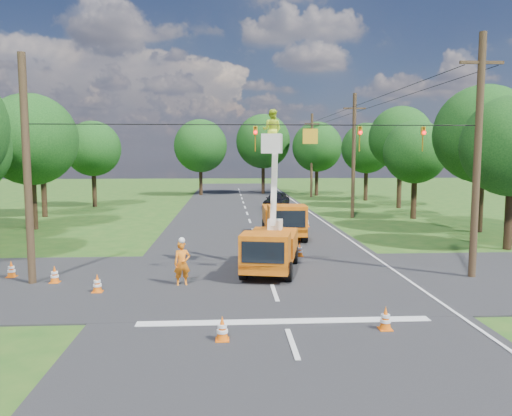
{
  "coord_description": "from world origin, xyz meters",
  "views": [
    {
      "loc": [
        -1.74,
        -17.91,
        5.13
      ],
      "look_at": [
        -0.36,
        5.57,
        2.6
      ],
      "focal_mm": 35.0,
      "sensor_mm": 36.0,
      "label": 1
    }
  ],
  "objects": [
    {
      "name": "tree_right_b",
      "position": [
        15.0,
        14.0,
        6.43
      ],
      "size": [
        6.4,
        6.4,
        9.65
      ],
      "color": "#382616",
      "rests_on": "ground"
    },
    {
      "name": "traffic_cone_4",
      "position": [
        -6.57,
        0.52,
        0.36
      ],
      "size": [
        0.38,
        0.38,
        0.71
      ],
      "color": "orange",
      "rests_on": "ground"
    },
    {
      "name": "edge_line",
      "position": [
        5.6,
        20.0,
        0.0
      ],
      "size": [
        0.12,
        90.0,
        0.02
      ],
      "primitive_type": "cube",
      "color": "silver",
      "rests_on": "ground"
    },
    {
      "name": "pole_right_near",
      "position": [
        8.5,
        2.0,
        5.11
      ],
      "size": [
        1.8,
        0.3,
        10.0
      ],
      "color": "#4C3823",
      "rests_on": "ground"
    },
    {
      "name": "traffic_cone_1",
      "position": [
        2.87,
        -4.03,
        0.36
      ],
      "size": [
        0.38,
        0.38,
        0.71
      ],
      "color": "orange",
      "rests_on": "ground"
    },
    {
      "name": "tree_far_a",
      "position": [
        -5.0,
        45.0,
        6.19
      ],
      "size": [
        6.6,
        6.6,
        9.5
      ],
      "color": "#382616",
      "rests_on": "ground"
    },
    {
      "name": "traffic_cone_6",
      "position": [
        -10.75,
        3.06,
        0.36
      ],
      "size": [
        0.38,
        0.38,
        0.71
      ],
      "color": "orange",
      "rests_on": "ground"
    },
    {
      "name": "bucket_truck",
      "position": [
        0.15,
        3.43,
        1.56
      ],
      "size": [
        2.98,
        5.57,
        7.07
      ],
      "rotation": [
        0.0,
        0.0,
        -0.21
      ],
      "color": "orange",
      "rests_on": "ground"
    },
    {
      "name": "tree_left_f",
      "position": [
        -14.8,
        32.0,
        5.69
      ],
      "size": [
        5.4,
        5.4,
        8.4
      ],
      "color": "#382616",
      "rests_on": "ground"
    },
    {
      "name": "traffic_cone_3",
      "position": [
        2.62,
        11.37,
        0.36
      ],
      "size": [
        0.38,
        0.38,
        0.71
      ],
      "color": "orange",
      "rests_on": "ground"
    },
    {
      "name": "tree_right_e",
      "position": [
        13.8,
        37.0,
        5.81
      ],
      "size": [
        5.6,
        5.6,
        8.63
      ],
      "color": "#382616",
      "rests_on": "ground"
    },
    {
      "name": "pole_right_far",
      "position": [
        8.5,
        42.0,
        5.11
      ],
      "size": [
        1.8,
        0.3,
        10.0
      ],
      "color": "#4C3823",
      "rests_on": "ground"
    },
    {
      "name": "traffic_cone_5",
      "position": [
        -8.63,
        2.01,
        0.36
      ],
      "size": [
        0.38,
        0.38,
        0.71
      ],
      "color": "orange",
      "rests_on": "ground"
    },
    {
      "name": "traffic_cone_2",
      "position": [
        1.89,
        6.58,
        0.36
      ],
      "size": [
        0.38,
        0.38,
        0.71
      ],
      "color": "orange",
      "rests_on": "ground"
    },
    {
      "name": "tree_left_e",
      "position": [
        -16.8,
        24.0,
        6.49
      ],
      "size": [
        5.8,
        5.8,
        9.41
      ],
      "color": "#382616",
      "rests_on": "ground"
    },
    {
      "name": "tree_far_c",
      "position": [
        9.5,
        44.0,
        6.06
      ],
      "size": [
        6.2,
        6.2,
        9.18
      ],
      "color": "#382616",
      "rests_on": "ground"
    },
    {
      "name": "traffic_cone_0",
      "position": [
        -1.89,
        -4.6,
        0.36
      ],
      "size": [
        0.38,
        0.38,
        0.71
      ],
      "color": "orange",
      "rests_on": "ground"
    },
    {
      "name": "ground_worker",
      "position": [
        -3.51,
        1.36,
        0.89
      ],
      "size": [
        0.72,
        0.55,
        1.78
      ],
      "primitive_type": "imported",
      "rotation": [
        0.0,
        0.0,
        0.22
      ],
      "color": "#DD4A12",
      "rests_on": "ground"
    },
    {
      "name": "tree_right_d",
      "position": [
        14.8,
        29.0,
        6.68
      ],
      "size": [
        6.0,
        6.0,
        9.7
      ],
      "color": "#382616",
      "rests_on": "ground"
    },
    {
      "name": "distant_car",
      "position": [
        3.05,
        29.8,
        0.77
      ],
      "size": [
        3.29,
        4.88,
        1.54
      ],
      "primitive_type": "imported",
      "rotation": [
        0.0,
        0.0,
        -0.36
      ],
      "color": "black",
      "rests_on": "ground"
    },
    {
      "name": "tree_far_b",
      "position": [
        3.0,
        47.0,
        6.81
      ],
      "size": [
        7.0,
        7.0,
        10.32
      ],
      "color": "#382616",
      "rests_on": "ground"
    },
    {
      "name": "pole_left",
      "position": [
        -9.5,
        2.0,
        4.5
      ],
      "size": [
        0.3,
        0.3,
        9.0
      ],
      "color": "#4C3823",
      "rests_on": "ground"
    },
    {
      "name": "stop_bar",
      "position": [
        0.0,
        -3.2,
        0.0
      ],
      "size": [
        9.0,
        0.45,
        0.02
      ],
      "primitive_type": "cube",
      "color": "silver",
      "rests_on": "ground"
    },
    {
      "name": "tree_left_d",
      "position": [
        -15.0,
        17.0,
        6.12
      ],
      "size": [
        6.2,
        6.2,
        9.24
      ],
      "color": "#382616",
      "rests_on": "ground"
    },
    {
      "name": "road_cross",
      "position": [
        0.0,
        2.0,
        0.0
      ],
      "size": [
        56.0,
        10.0,
        0.07
      ],
      "primitive_type": "cube",
      "color": "black",
      "rests_on": "ground"
    },
    {
      "name": "tree_right_c",
      "position": [
        13.2,
        21.0,
        5.31
      ],
      "size": [
        5.0,
        5.0,
        7.83
      ],
      "color": "#382616",
      "rests_on": "ground"
    },
    {
      "name": "pole_right_mid",
      "position": [
        8.5,
        22.0,
        5.11
      ],
      "size": [
        1.8,
        0.3,
        10.0
      ],
      "color": "#4C3823",
      "rests_on": "ground"
    },
    {
      "name": "traffic_cone_7",
      "position": [
        3.9,
        16.8,
        0.36
      ],
      "size": [
        0.38,
        0.38,
        0.71
      ],
      "color": "orange",
      "rests_on": "ground"
    },
    {
      "name": "second_truck",
      "position": [
        1.74,
        12.25,
        1.16
      ],
      "size": [
        2.47,
        6.02,
        2.23
      ],
      "rotation": [
        0.0,
        0.0,
        -0.01
      ],
      "color": "orange",
      "rests_on": "ground"
    },
    {
      "name": "road_main",
      "position": [
        0.0,
        20.0,
        0.0
      ],
      "size": [
        12.0,
        100.0,
        0.06
      ],
      "primitive_type": "cube",
      "color": "black",
      "rests_on": "ground"
    },
    {
      "name": "signal_span",
      "position": [
        2.23,
        1.99,
        5.88
      ],
      "size": [
        18.0,
        0.29,
        1.07
      ],
      "color": "black",
      "rests_on": "ground"
    },
    {
      "name": "ground",
      "position": [
        0.0,
        20.0,
        0.0
      ],
      "size": [
        140.0,
        140.0,
        0.0
      ],
      "primitive_type": "plane",
      "color": "#225018",
      "rests_on": "ground"
    }
  ]
}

